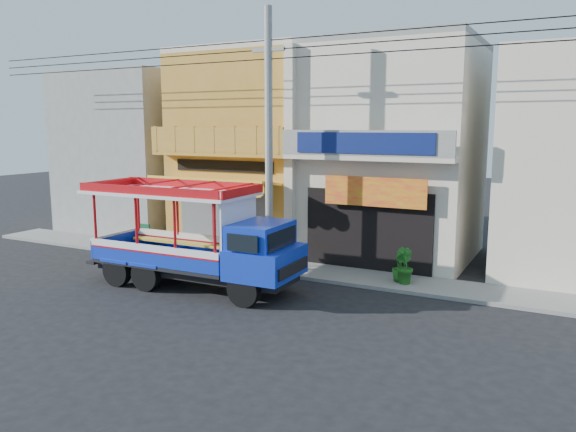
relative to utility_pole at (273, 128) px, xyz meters
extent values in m
plane|color=black|center=(0.85, -3.30, -5.03)|extent=(90.00, 90.00, 0.00)
cube|color=slate|center=(0.85, 0.70, -4.97)|extent=(30.00, 2.00, 0.12)
cube|color=#B27F27|center=(-3.15, 4.70, -1.03)|extent=(6.00, 6.00, 8.00)
cube|color=#595B5E|center=(-3.15, 1.68, -3.63)|extent=(4.20, 0.10, 2.60)
cube|color=gold|center=(-3.15, 0.95, -1.98)|extent=(5.20, 1.50, 0.31)
cube|color=#B27F27|center=(-3.15, 1.35, -0.98)|extent=(6.00, 0.70, 0.18)
cube|color=#B27F27|center=(-3.15, 1.05, -0.43)|extent=(6.00, 0.12, 0.95)
cube|color=black|center=(-3.15, 1.67, -1.48)|extent=(4.50, 0.04, 0.45)
cube|color=beige|center=(-3.15, 4.70, 3.09)|extent=(6.00, 6.00, 0.24)
cube|color=beige|center=(2.85, 4.70, -1.03)|extent=(6.00, 6.00, 8.00)
cube|color=black|center=(2.85, 1.68, -3.53)|extent=(4.60, 0.12, 2.80)
cube|color=gold|center=(3.15, 1.40, -2.13)|extent=(3.60, 0.05, 1.00)
cube|color=beige|center=(2.85, 1.35, -0.98)|extent=(6.00, 0.70, 0.18)
cube|color=gray|center=(2.85, 1.05, -0.48)|extent=(6.00, 0.12, 0.85)
cube|color=navy|center=(2.85, 0.98, -0.48)|extent=(4.80, 0.06, 0.70)
cube|color=gray|center=(2.85, 4.70, 3.09)|extent=(6.00, 6.00, 0.24)
cube|color=beige|center=(-0.15, 1.55, -1.03)|extent=(0.35, 0.30, 8.00)
cube|color=gray|center=(-10.15, 4.70, -1.23)|extent=(6.00, 6.00, 7.60)
cylinder|color=gray|center=(-0.15, 0.00, -0.53)|extent=(0.26, 0.26, 9.00)
cube|color=gray|center=(-0.15, 0.00, 2.57)|extent=(1.20, 0.12, 0.12)
cylinder|color=black|center=(0.85, 0.00, 2.27)|extent=(28.00, 0.04, 0.04)
cylinder|color=black|center=(0.85, 0.00, 2.57)|extent=(28.00, 0.04, 0.04)
cylinder|color=black|center=(0.85, 0.00, 2.87)|extent=(28.00, 0.04, 0.04)
cylinder|color=black|center=(1.04, -3.59, -4.54)|extent=(0.99, 0.30, 0.99)
cylinder|color=black|center=(1.00, -1.72, -4.54)|extent=(0.99, 0.30, 0.99)
cylinder|color=black|center=(-2.52, -3.67, -4.54)|extent=(0.99, 0.30, 0.99)
cylinder|color=black|center=(-2.56, -1.79, -4.54)|extent=(0.99, 0.30, 0.99)
cylinder|color=black|center=(-3.70, -3.69, -4.54)|extent=(0.99, 0.30, 0.99)
cylinder|color=black|center=(-3.74, -1.81, -4.54)|extent=(0.99, 0.30, 0.99)
cube|color=black|center=(-1.35, -2.70, -4.44)|extent=(6.67, 1.77, 0.28)
cube|color=#1335D4|center=(1.22, -2.65, -3.90)|extent=(1.82, 2.21, 0.89)
cube|color=#1335D4|center=(1.07, -2.65, -3.11)|extent=(1.42, 2.03, 0.74)
cube|color=black|center=(1.76, -2.64, -3.15)|extent=(0.09, 1.74, 0.54)
cube|color=black|center=(-2.17, -2.72, -4.24)|extent=(4.93, 2.27, 0.12)
cube|color=#1335D4|center=(-2.15, -3.77, -3.90)|extent=(4.89, 0.18, 0.59)
cube|color=white|center=(-2.15, -3.77, -3.63)|extent=(4.89, 0.19, 0.22)
cube|color=#1335D4|center=(-2.19, -1.67, -3.90)|extent=(4.89, 0.18, 0.59)
cube|color=white|center=(-2.19, -1.67, -3.63)|extent=(4.89, 0.19, 0.22)
cylinder|color=red|center=(-4.44, -3.79, -2.81)|extent=(0.09, 0.09, 1.58)
cylinder|color=red|center=(-4.49, -1.74, -2.81)|extent=(0.09, 0.09, 1.58)
cube|color=white|center=(0.30, -2.67, -3.13)|extent=(0.12, 2.00, 2.22)
cube|color=white|center=(-2.27, -2.72, -2.02)|extent=(5.53, 2.53, 0.10)
cube|color=red|center=(-2.27, -2.72, -1.84)|extent=(5.33, 2.43, 0.26)
cube|color=black|center=(-6.82, 1.06, -4.87)|extent=(0.51, 0.29, 0.09)
cube|color=#0D4A28|center=(-6.82, 1.06, -4.41)|extent=(0.60, 0.09, 0.83)
imported|color=#1F601B|center=(4.51, 0.47, -4.34)|extent=(0.79, 0.75, 1.14)
imported|color=#1F601B|center=(4.36, 0.65, -4.40)|extent=(0.61, 0.61, 1.02)
camera|label=1|loc=(9.29, -16.69, 0.08)|focal=35.00mm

